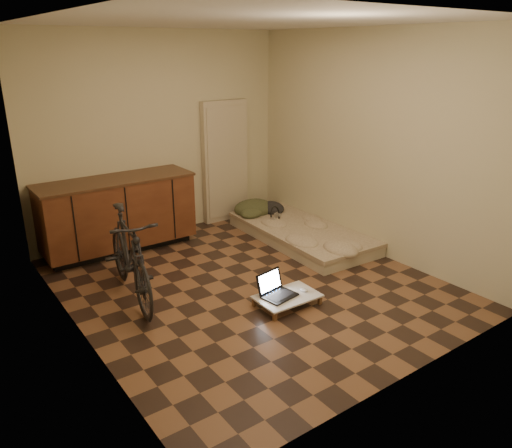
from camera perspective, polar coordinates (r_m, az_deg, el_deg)
room_shell at (r=4.91m, az=-0.88°, el=6.87°), size 3.50×4.00×2.60m
cabinets at (r=6.28m, az=-15.52°, el=1.10°), size 1.84×0.62×0.91m
appliance_panel at (r=7.10m, az=-3.56°, el=7.11°), size 0.70×0.10×1.70m
bicycle at (r=5.01m, az=-14.31°, el=-3.06°), size 0.68×1.61×1.01m
futon at (r=6.53m, az=5.20°, el=-1.02°), size 1.07×2.10×0.18m
clothing_pile at (r=7.04m, az=0.29°, el=2.40°), size 0.64×0.54×0.25m
headphones at (r=6.69m, az=2.20°, el=1.15°), size 0.35×0.34×0.18m
lap_desk at (r=4.91m, az=3.59°, el=-8.30°), size 0.62×0.41×0.10m
laptop at (r=4.89m, az=2.29°, el=-7.60°), size 0.36×0.33×0.22m
mouse at (r=4.99m, az=5.49°, el=-7.50°), size 0.08×0.10×0.03m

